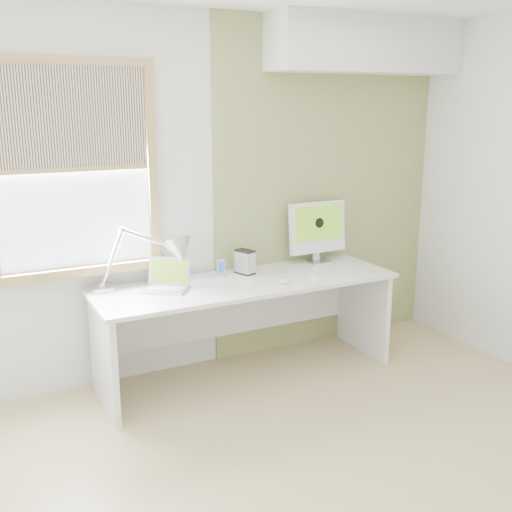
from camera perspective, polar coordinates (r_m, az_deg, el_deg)
room at (r=3.00m, az=9.14°, el=1.16°), size 4.04×3.54×2.64m
accent_wall at (r=4.97m, az=6.71°, el=6.39°), size 2.00×0.02×2.60m
soffit at (r=4.92m, az=10.30°, el=19.02°), size 1.60×0.40×0.42m
window at (r=4.16m, az=-16.82°, el=7.76°), size 1.20×0.14×1.42m
desk at (r=4.46m, az=-1.25°, el=-4.57°), size 2.20×0.70×0.73m
desk_lamp at (r=4.17m, az=-8.55°, el=0.02°), size 0.73×0.44×0.44m
laptop at (r=4.19m, az=-8.39°, el=-2.40°), size 0.37×0.36×0.20m
phone_dock at (r=4.44m, az=-3.31°, el=-1.52°), size 0.08×0.08×0.13m
external_drive at (r=4.50m, az=-1.05°, el=-0.56°), size 0.13×0.16×0.18m
imac at (r=4.83m, az=5.80°, el=2.59°), size 0.49×0.16×0.49m
keyboard at (r=4.48m, az=8.07°, el=-1.84°), size 0.47×0.19×0.02m
mouse at (r=4.30m, az=2.65°, el=-2.36°), size 0.06×0.10×0.03m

